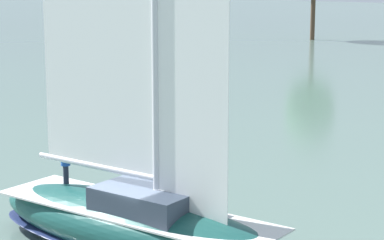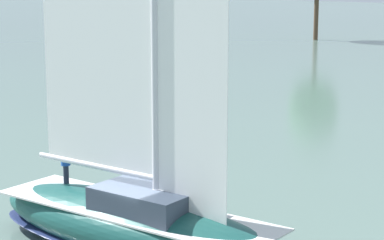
% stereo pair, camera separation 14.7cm
% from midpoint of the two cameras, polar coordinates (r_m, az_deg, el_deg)
% --- Properties ---
extents(sailboat_main, '(12.26, 4.13, 16.57)m').
position_cam_midpoint_polar(sailboat_main, '(25.18, -4.51, -7.54)').
color(sailboat_main, '#194C47').
rests_on(sailboat_main, ground).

